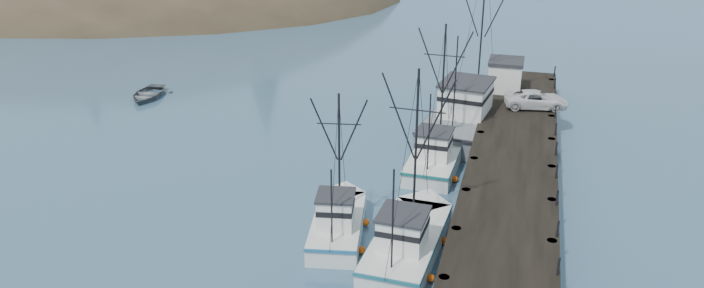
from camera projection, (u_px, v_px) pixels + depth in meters
The scene contains 11 objects.
ground at pixel (227, 287), 36.67m from camera, with size 400.00×400.00×0.00m, color #32526F.
pier at pixel (512, 166), 46.92m from camera, with size 6.00×44.00×2.00m.
headland at pixel (33, 7), 126.20m from camera, with size 134.80×78.00×51.00m.
moored_sailboats at pixel (183, 19), 94.71m from camera, with size 23.21×20.19×6.35m.
trawler_near at pixel (409, 239), 39.73m from camera, with size 4.09×10.96×11.13m.
trawler_mid at pixel (338, 222), 41.58m from camera, with size 4.16×8.90×9.09m.
trawler_far at pixel (437, 155), 50.86m from camera, with size 3.73×10.42×10.78m.
work_vessel at pixel (471, 111), 58.28m from camera, with size 7.28×17.67×14.42m.
pier_shed at pixel (505, 75), 60.51m from camera, with size 3.00×3.20×2.80m.
pickup_truck at pixel (536, 100), 56.52m from camera, with size 2.39×5.18×1.44m, color silver.
motorboat at pixel (148, 98), 65.22m from camera, with size 3.76×5.26×1.09m, color #565B60.
Camera 1 is at (14.41, -28.01, 21.37)m, focal length 35.00 mm.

